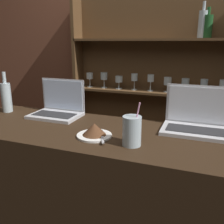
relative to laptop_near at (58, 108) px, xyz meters
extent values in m
cube|color=black|center=(0.37, -0.17, -0.53)|extent=(1.71, 0.55, 0.95)
cube|color=brown|center=(0.37, 0.96, 0.35)|extent=(7.00, 0.06, 2.70)
cube|color=brown|center=(-0.30, 0.84, -0.12)|extent=(0.03, 0.18, 1.77)
cube|color=brown|center=(0.40, 0.93, -0.12)|extent=(1.42, 0.02, 1.77)
cube|color=brown|center=(0.40, 0.84, -0.47)|extent=(1.38, 0.18, 0.02)
cube|color=brown|center=(0.40, 0.84, -0.03)|extent=(1.38, 0.18, 0.02)
cube|color=brown|center=(0.40, 0.84, 0.41)|extent=(1.38, 0.18, 0.02)
cylinder|color=silver|center=(-0.18, 0.84, -0.02)|extent=(0.06, 0.06, 0.01)
cylinder|color=silver|center=(-0.18, 0.84, 0.02)|extent=(0.01, 0.01, 0.07)
cylinder|color=silver|center=(-0.18, 0.84, 0.09)|extent=(0.06, 0.06, 0.06)
cylinder|color=silver|center=(-0.04, 0.84, -0.02)|extent=(0.06, 0.06, 0.01)
cylinder|color=silver|center=(-0.04, 0.84, 0.02)|extent=(0.01, 0.01, 0.07)
cylinder|color=silver|center=(-0.04, 0.84, 0.09)|extent=(0.06, 0.06, 0.07)
cylinder|color=silver|center=(0.11, 0.84, -0.02)|extent=(0.06, 0.06, 0.01)
cylinder|color=silver|center=(0.11, 0.84, 0.01)|extent=(0.01, 0.01, 0.06)
cylinder|color=silver|center=(0.11, 0.84, 0.07)|extent=(0.07, 0.07, 0.06)
cylinder|color=silver|center=(0.25, 0.84, -0.02)|extent=(0.05, 0.05, 0.01)
cylinder|color=silver|center=(0.25, 0.84, 0.02)|extent=(0.01, 0.01, 0.08)
cylinder|color=silver|center=(0.25, 0.84, 0.09)|extent=(0.06, 0.06, 0.06)
cylinder|color=silver|center=(0.40, 0.84, -0.02)|extent=(0.05, 0.05, 0.01)
cylinder|color=silver|center=(0.40, 0.84, 0.02)|extent=(0.01, 0.01, 0.08)
cylinder|color=silver|center=(0.40, 0.84, 0.09)|extent=(0.06, 0.06, 0.06)
cylinder|color=silver|center=(0.54, 0.84, -0.02)|extent=(0.06, 0.06, 0.01)
cylinder|color=silver|center=(0.54, 0.84, 0.01)|extent=(0.01, 0.01, 0.06)
cylinder|color=silver|center=(0.54, 0.84, 0.07)|extent=(0.06, 0.06, 0.07)
cylinder|color=silver|center=(0.69, 0.84, -0.02)|extent=(0.06, 0.06, 0.01)
cylinder|color=silver|center=(0.69, 0.84, 0.02)|extent=(0.01, 0.01, 0.07)
cylinder|color=silver|center=(0.69, 0.84, 0.08)|extent=(0.06, 0.06, 0.05)
cylinder|color=silver|center=(0.83, 0.84, -0.02)|extent=(0.05, 0.05, 0.01)
cylinder|color=silver|center=(0.83, 0.84, 0.02)|extent=(0.01, 0.01, 0.06)
cylinder|color=silver|center=(0.83, 0.84, 0.08)|extent=(0.06, 0.06, 0.06)
cylinder|color=silver|center=(0.98, 0.84, -0.02)|extent=(0.06, 0.06, 0.01)
cylinder|color=silver|center=(0.98, 0.84, 0.01)|extent=(0.01, 0.01, 0.06)
cylinder|color=silver|center=(0.98, 0.84, 0.07)|extent=(0.07, 0.07, 0.07)
cylinder|color=#1E4C23|center=(0.81, 0.84, 0.50)|extent=(0.08, 0.08, 0.17)
cylinder|color=#1E4C23|center=(0.81, 0.84, 0.61)|extent=(0.03, 0.03, 0.06)
cylinder|color=#B2C1C6|center=(0.78, 0.84, 0.52)|extent=(0.07, 0.07, 0.20)
cylinder|color=#B2C1C6|center=(0.78, 0.84, 0.65)|extent=(0.02, 0.02, 0.07)
cube|color=silver|center=(0.00, -0.04, -0.04)|extent=(0.30, 0.21, 0.02)
cube|color=#28282B|center=(0.00, -0.05, -0.03)|extent=(0.25, 0.11, 0.00)
cube|color=silver|center=(0.00, 0.07, 0.07)|extent=(0.30, 0.00, 0.20)
cube|color=silver|center=(0.00, 0.06, 0.07)|extent=(0.27, 0.01, 0.18)
cube|color=silver|center=(0.82, -0.02, -0.04)|extent=(0.34, 0.21, 0.02)
cube|color=#28282B|center=(0.82, -0.03, -0.03)|extent=(0.29, 0.12, 0.00)
cube|color=silver|center=(0.82, 0.08, 0.07)|extent=(0.34, 0.00, 0.21)
cube|color=white|center=(0.82, 0.08, 0.07)|extent=(0.31, 0.01, 0.19)
cylinder|color=white|center=(0.36, -0.25, -0.04)|extent=(0.17, 0.17, 0.01)
cone|color=#51301C|center=(0.36, -0.25, -0.01)|extent=(0.12, 0.12, 0.06)
cube|color=#B7B7BC|center=(0.41, -0.26, -0.04)|extent=(0.08, 0.16, 0.00)
cylinder|color=silver|center=(0.56, -0.29, 0.02)|extent=(0.08, 0.08, 0.13)
cylinder|color=#EA9EC6|center=(0.57, -0.29, 0.05)|extent=(0.04, 0.01, 0.20)
cylinder|color=#B2C1C6|center=(-0.36, -0.04, 0.04)|extent=(0.06, 0.06, 0.19)
cylinder|color=#B2C1C6|center=(-0.36, -0.04, 0.17)|extent=(0.02, 0.02, 0.07)
camera|label=1|loc=(0.83, -1.28, 0.39)|focal=40.00mm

